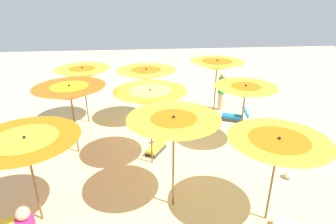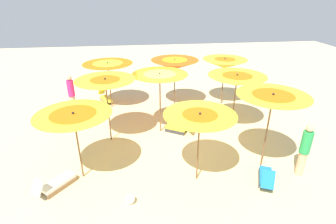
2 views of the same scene
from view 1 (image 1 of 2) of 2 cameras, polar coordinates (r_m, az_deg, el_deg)
name	(u,v)px [view 1 (image 1 of 2)]	position (r m, az deg, el deg)	size (l,w,h in m)	color
ground	(162,155)	(9.46, -1.26, -8.70)	(36.84, 36.84, 0.04)	beige
beach_umbrella_0	(26,145)	(6.67, -26.71, -5.95)	(2.28, 2.28, 2.23)	brown
beach_umbrella_1	(174,124)	(6.29, 1.14, -2.45)	(2.10, 2.10, 2.46)	brown
beach_umbrella_2	(278,147)	(6.44, 21.26, -6.56)	(2.13, 2.13, 2.20)	brown
beach_umbrella_3	(70,93)	(9.23, -19.10, 3.66)	(2.20, 2.20, 2.36)	brown
beach_umbrella_4	(150,96)	(8.06, -3.55, 3.24)	(2.09, 2.09, 2.46)	brown
beach_umbrella_5	(245,92)	(9.51, 15.29, 3.95)	(2.01, 2.01, 2.23)	brown
beach_umbrella_6	(83,74)	(11.49, -16.76, 7.40)	(2.09, 2.09, 2.32)	brown
beach_umbrella_7	(146,75)	(10.99, -4.37, 7.52)	(2.26, 2.26, 2.28)	brown
beach_umbrella_8	(217,66)	(11.33, 9.82, 9.21)	(2.11, 2.11, 2.54)	brown
lounger_0	(234,116)	(12.02, 13.24, -0.76)	(0.78, 1.15, 0.70)	#333338
lounger_1	(157,145)	(9.57, -2.16, -6.68)	(1.18, 0.90, 0.65)	#333338
beachgoer_1	(221,91)	(12.78, 10.70, 4.20)	(0.30, 0.30, 1.73)	#D8A87F
beach_ball	(289,174)	(9.01, 23.22, -11.46)	(0.27, 0.27, 0.27)	white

